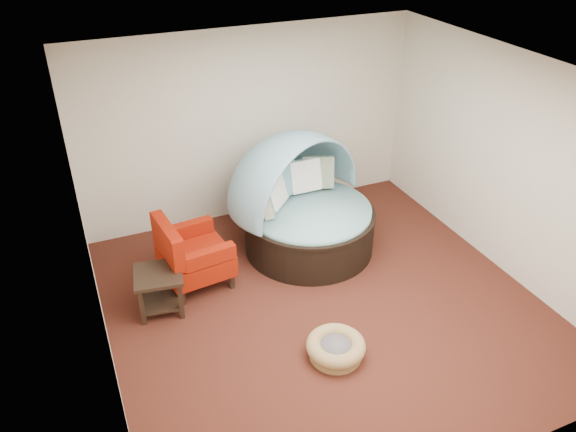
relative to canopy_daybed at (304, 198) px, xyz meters
name	(u,v)px	position (x,y,z in m)	size (l,w,h in m)	color
floor	(324,304)	(-0.31, -1.28, -0.76)	(5.00, 5.00, 0.00)	#4B1D15
wall_back	(250,125)	(-0.31, 1.22, 0.64)	(5.00, 5.00, 0.00)	beige
wall_front	(480,359)	(-0.31, -3.78, 0.64)	(5.00, 5.00, 0.00)	beige
wall_left	(90,257)	(-2.81, -1.28, 0.64)	(5.00, 5.00, 0.00)	beige
wall_right	(508,165)	(2.19, -1.28, 0.64)	(5.00, 5.00, 0.00)	beige
ceiling	(333,79)	(-0.31, -1.28, 2.04)	(5.00, 5.00, 0.00)	white
canopy_daybed	(304,198)	(0.00, 0.00, 0.00)	(2.37, 2.34, 1.64)	black
pet_basket	(336,348)	(-0.58, -2.10, -0.64)	(0.75, 0.75, 0.23)	olive
red_armchair	(191,254)	(-1.66, -0.24, -0.32)	(0.91, 0.91, 0.96)	black
side_table	(160,286)	(-2.13, -0.58, -0.42)	(0.63, 0.63, 0.53)	black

